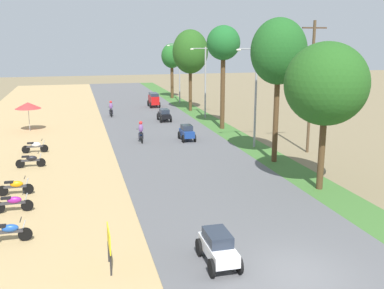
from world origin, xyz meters
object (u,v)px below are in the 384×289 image
object	(u,v)px
parked_motorbike_fourth	(31,160)
median_tree_second	(279,52)
utility_pole_near	(311,86)
motorbike_ahead_third	(111,109)
streetlamp_far	(180,69)
parked_motorbike_second	(13,202)
parked_motorbike_nearest	(9,231)
median_tree_nearest	(326,84)
streetlamp_mid	(205,77)
car_van_red	(154,99)
parked_motorbike_third	(16,186)
median_tree_fifth	(172,57)
vendor_umbrella	(28,105)
median_tree_fourth	(190,52)
car_hatchback_blue	(187,132)
parked_motorbike_fifth	(35,146)
car_sedan_white	(218,246)
car_sedan_black	(164,114)
streetlamp_near	(256,90)
median_tree_third	(223,45)
motorbike_ahead_second	(141,132)
street_signboard	(109,241)

from	to	relation	value
parked_motorbike_fourth	median_tree_second	bearing A→B (deg)	-9.14
utility_pole_near	motorbike_ahead_third	bearing A→B (deg)	123.97
streetlamp_far	parked_motorbike_second	bearing A→B (deg)	-114.76
parked_motorbike_nearest	median_tree_nearest	size ratio (longest dim) A/B	0.23
parked_motorbike_second	streetlamp_mid	distance (m)	27.82
parked_motorbike_nearest	car_van_red	distance (m)	36.38
parked_motorbike_third	median_tree_fifth	distance (m)	40.07
vendor_umbrella	median_tree_fifth	bearing A→B (deg)	48.52
parked_motorbike_fourth	median_tree_fourth	xyz separation A→B (m)	(15.32, 19.72, 5.99)
streetlamp_mid	car_hatchback_blue	bearing A→B (deg)	-113.82
parked_motorbike_fifth	streetlamp_far	size ratio (longest dim) A/B	0.25
utility_pole_near	car_sedan_white	world-z (taller)	utility_pole_near
car_sedan_black	motorbike_ahead_third	xyz separation A→B (m)	(-4.83, 3.99, 0.11)
parked_motorbike_third	car_sedan_black	bearing A→B (deg)	58.97
parked_motorbike_nearest	streetlamp_near	xyz separation A→B (m)	(15.55, 12.75, 3.76)
parked_motorbike_fifth	car_sedan_black	bearing A→B (deg)	41.80
median_tree_nearest	car_van_red	distance (m)	32.14
median_tree_fifth	car_sedan_white	xyz separation A→B (m)	(-8.11, -45.96, -4.88)
streetlamp_mid	utility_pole_near	world-z (taller)	utility_pole_near
parked_motorbike_third	utility_pole_near	xyz separation A→B (m)	(19.12, 4.65, 4.22)
median_tree_second	car_hatchback_blue	xyz separation A→B (m)	(-4.08, 7.48, -6.37)
streetlamp_far	car_sedan_white	world-z (taller)	streetlamp_far
median_tree_nearest	streetlamp_near	bearing A→B (deg)	88.44
median_tree_third	median_tree_fourth	xyz separation A→B (m)	(-0.24, 10.67, -0.89)
streetlamp_mid	streetlamp_far	size ratio (longest dim) A/B	0.97
parked_motorbike_second	car_van_red	bearing A→B (deg)	69.04
parked_motorbike_fourth	motorbike_ahead_second	size ratio (longest dim) A/B	1.00
vendor_umbrella	streetlamp_mid	size ratio (longest dim) A/B	0.36
parked_motorbike_third	parked_motorbike_fourth	xyz separation A→B (m)	(0.30, 5.22, 0.00)
median_tree_second	car_van_red	size ratio (longest dim) A/B	3.81
streetlamp_near	car_sedan_white	bearing A→B (deg)	-116.16
motorbike_ahead_second	streetlamp_far	bearing A→B (deg)	69.32
car_sedan_white	streetlamp_far	bearing A→B (deg)	78.91
parked_motorbike_nearest	streetlamp_far	distance (m)	40.82
median_tree_third	streetlamp_far	world-z (taller)	median_tree_third
parked_motorbike_nearest	parked_motorbike_third	distance (m)	5.85
parked_motorbike_second	streetlamp_mid	size ratio (longest dim) A/B	0.25
median_tree_third	car_sedan_black	xyz separation A→B (m)	(-4.36, 4.86, -6.69)
parked_motorbike_third	median_tree_third	distance (m)	22.42
parked_motorbike_fourth	streetlamp_mid	distance (m)	21.93
parked_motorbike_third	utility_pole_near	size ratio (longest dim) A/B	0.20
vendor_umbrella	median_tree_fourth	world-z (taller)	median_tree_fourth
median_tree_second	streetlamp_mid	xyz separation A→B (m)	(0.29, 17.39, -2.92)
parked_motorbike_fifth	car_van_red	xyz separation A→B (m)	(11.82, 19.53, 0.47)
car_sedan_black	streetlamp_mid	bearing A→B (deg)	12.70
parked_motorbike_nearest	car_hatchback_blue	xyz separation A→B (m)	(11.18, 16.06, 0.19)
parked_motorbike_fourth	street_signboard	size ratio (longest dim) A/B	1.20
parked_motorbike_second	parked_motorbike_fifth	distance (m)	11.57
median_tree_third	street_signboard	bearing A→B (deg)	-116.89
median_tree_third	median_tree_fourth	distance (m)	10.71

